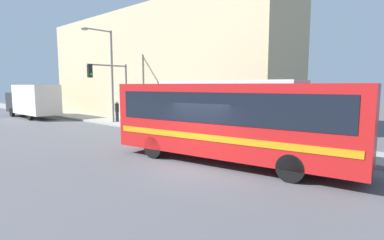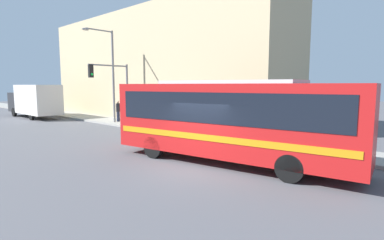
# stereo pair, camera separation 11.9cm
# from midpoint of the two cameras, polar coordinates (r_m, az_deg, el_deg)

# --- Properties ---
(ground_plane) EXTENTS (120.00, 120.00, 0.00)m
(ground_plane) POSITION_cam_midpoint_polar(r_m,az_deg,el_deg) (11.76, 0.90, -9.13)
(ground_plane) COLOR #515156
(sidewalk) EXTENTS (2.74, 70.00, 0.16)m
(sidewalk) POSITION_cam_midpoint_polar(r_m,az_deg,el_deg) (31.15, -20.14, 0.50)
(sidewalk) COLOR gray
(sidewalk) RESTS_ON ground_plane
(building_facade) EXTENTS (6.00, 26.86, 9.78)m
(building_facade) POSITION_cam_midpoint_polar(r_m,az_deg,el_deg) (28.87, -7.41, 9.97)
(building_facade) COLOR tan
(building_facade) RESTS_ON ground_plane
(city_bus) EXTENTS (3.90, 10.44, 3.38)m
(city_bus) POSITION_cam_midpoint_polar(r_m,az_deg,el_deg) (12.26, 7.01, 0.73)
(city_bus) COLOR red
(city_bus) RESTS_ON ground_plane
(delivery_truck) EXTENTS (2.36, 8.14, 3.23)m
(delivery_truck) POSITION_cam_midpoint_polar(r_m,az_deg,el_deg) (33.26, -28.17, 3.37)
(delivery_truck) COLOR silver
(delivery_truck) RESTS_ON ground_plane
(fire_hydrant) EXTENTS (0.21, 0.29, 0.78)m
(fire_hydrant) POSITION_cam_midpoint_polar(r_m,az_deg,el_deg) (18.47, 0.25, -1.59)
(fire_hydrant) COLOR gold
(fire_hydrant) RESTS_ON sidewalk
(traffic_light_pole) EXTENTS (3.28, 0.35, 4.62)m
(traffic_light_pole) POSITION_cam_midpoint_polar(r_m,az_deg,el_deg) (23.08, -15.03, 6.85)
(traffic_light_pole) COLOR slate
(traffic_light_pole) RESTS_ON sidewalk
(parking_meter) EXTENTS (0.14, 0.14, 1.18)m
(parking_meter) POSITION_cam_midpoint_polar(r_m,az_deg,el_deg) (22.10, -9.60, 0.77)
(parking_meter) COLOR slate
(parking_meter) RESTS_ON sidewalk
(street_lamp) EXTENTS (2.64, 0.28, 7.39)m
(street_lamp) POSITION_cam_midpoint_polar(r_m,az_deg,el_deg) (25.34, -15.79, 9.45)
(street_lamp) COLOR slate
(street_lamp) RESTS_ON sidewalk
(pedestrian_near_corner) EXTENTS (0.34, 0.34, 1.78)m
(pedestrian_near_corner) POSITION_cam_midpoint_polar(r_m,az_deg,el_deg) (20.80, -2.68, 0.77)
(pedestrian_near_corner) COLOR slate
(pedestrian_near_corner) RESTS_ON sidewalk
(pedestrian_mid_block) EXTENTS (0.34, 0.34, 1.75)m
(pedestrian_mid_block) POSITION_cam_midpoint_polar(r_m,az_deg,el_deg) (25.87, -14.23, 1.69)
(pedestrian_mid_block) COLOR #23283D
(pedestrian_mid_block) RESTS_ON sidewalk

